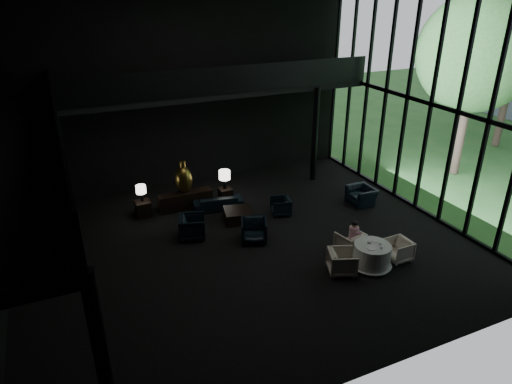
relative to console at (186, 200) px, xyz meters
name	(u,v)px	position (x,y,z in m)	size (l,w,h in m)	color
floor	(248,246)	(1.05, -3.53, -0.33)	(14.00, 12.00, 0.02)	black
wall_back	(188,88)	(1.05, 2.47, 3.67)	(14.00, 0.04, 8.00)	black
wall_front	(379,214)	(1.05, -9.53, 3.67)	(14.00, 0.04, 8.00)	black
curtain_wall	(431,104)	(8.00, -3.53, 3.67)	(0.20, 12.00, 8.00)	black
mezzanine_left	(18,157)	(-4.95, -3.53, 3.67)	(2.00, 12.00, 0.25)	black
mezzanine_back	(220,91)	(2.05, 1.47, 3.67)	(12.00, 2.00, 0.25)	black
railing_left	(58,128)	(-3.95, -3.53, 4.27)	(0.06, 12.00, 1.00)	black
railing_back	(229,80)	(2.05, 0.47, 4.27)	(12.00, 0.06, 1.00)	black
column_sw	(105,373)	(-3.95, -9.23, 1.67)	(0.24, 0.24, 4.00)	black
column_nw	(63,155)	(-3.95, 2.17, 1.67)	(0.24, 0.24, 4.00)	black
column_ne	(315,135)	(5.85, 0.47, 1.67)	(0.24, 0.24, 4.00)	black
tree_near	(477,53)	(12.05, -1.53, 4.91)	(4.80, 4.80, 7.65)	#382D23
console	(186,200)	(0.00, 0.00, 0.00)	(2.05, 0.46, 0.65)	black
bronze_urn	(184,179)	(0.00, 0.08, 0.85)	(0.65, 0.65, 1.22)	brown
side_table_left	(143,209)	(-1.60, 0.01, -0.03)	(0.53, 0.53, 0.58)	black
table_lamp_left	(141,190)	(-1.60, 0.07, 0.70)	(0.37, 0.37, 0.62)	black
side_table_right	(225,195)	(1.60, -0.02, -0.06)	(0.48, 0.48, 0.53)	black
table_lamp_right	(225,176)	(1.60, 0.02, 0.73)	(0.44, 0.44, 0.74)	black
sofa	(218,201)	(1.08, -0.55, 0.00)	(1.64, 0.48, 0.64)	black
lounge_armchair_west	(192,224)	(-0.42, -2.23, 0.16)	(0.94, 0.88, 0.97)	black
lounge_armchair_east	(281,206)	(3.05, -1.93, 0.00)	(0.63, 0.59, 0.65)	black
lounge_armchair_south	(254,229)	(1.36, -3.30, 0.14)	(0.90, 0.84, 0.92)	black
window_armchair	(362,193)	(6.32, -2.39, 0.10)	(0.97, 0.63, 0.85)	black
coffee_table	(238,215)	(1.42, -1.74, -0.11)	(0.95, 0.95, 0.42)	black
dining_table	(371,257)	(3.96, -6.12, 0.00)	(1.25, 1.25, 0.75)	white
dining_chair_north	(350,241)	(3.86, -5.14, 0.05)	(0.73, 0.69, 0.76)	beige
dining_chair_east	(398,250)	(4.94, -6.13, 0.03)	(0.68, 0.64, 0.70)	beige
dining_chair_west	(342,261)	(2.98, -6.02, 0.08)	(0.79, 0.74, 0.82)	beige
child	(354,230)	(3.96, -5.17, 0.44)	(0.29, 0.29, 0.63)	#C27599
plate_a	(371,248)	(3.79, -6.27, 0.43)	(0.24, 0.24, 0.02)	white
plate_b	(375,240)	(4.18, -5.93, 0.43)	(0.22, 0.22, 0.01)	white
saucer	(383,246)	(4.21, -6.28, 0.43)	(0.14, 0.14, 0.01)	white
coffee_cup	(380,243)	(4.18, -6.18, 0.47)	(0.08, 0.08, 0.06)	white
cereal_bowl	(369,242)	(3.93, -5.97, 0.46)	(0.15, 0.15, 0.07)	white
cream_pot	(382,248)	(4.06, -6.39, 0.46)	(0.06, 0.06, 0.07)	#99999E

